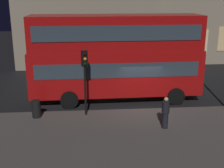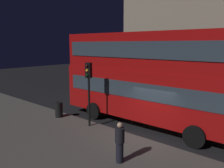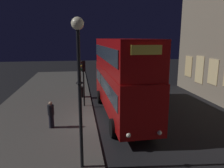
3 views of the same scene
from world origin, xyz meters
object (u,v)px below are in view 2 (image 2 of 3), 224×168
at_px(pedestrian, 120,142).
at_px(litter_bin, 59,110).
at_px(double_decker_bus, 144,74).
at_px(traffic_light_near_kerb, 89,81).

distance_m(pedestrian, litter_bin, 7.02).
xyz_separation_m(double_decker_bus, litter_bin, (-4.66, -2.79, -2.46)).
height_order(traffic_light_near_kerb, litter_bin, traffic_light_near_kerb).
relative_size(traffic_light_near_kerb, pedestrian, 2.20).
xyz_separation_m(double_decker_bus, traffic_light_near_kerb, (-1.93, -2.65, -0.30)).
relative_size(double_decker_bus, traffic_light_near_kerb, 2.98).
xyz_separation_m(traffic_light_near_kerb, pedestrian, (4.01, -2.09, -1.80)).
distance_m(double_decker_bus, pedestrian, 5.58).
bearing_deg(litter_bin, pedestrian, -16.14).
bearing_deg(litter_bin, double_decker_bus, 30.90).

